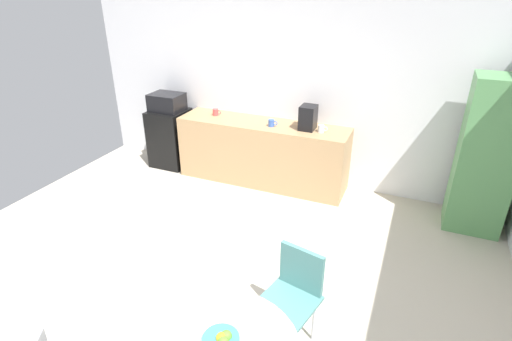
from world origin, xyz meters
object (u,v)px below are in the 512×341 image
object	(u,v)px
chair_teal	(295,287)
mug_white	(216,112)
mug_green	(272,123)
coffee_maker	(308,118)
locker_cabinet	(487,157)
mug_red	(321,129)
microwave	(167,102)
mini_fridge	(170,138)
fruit_bowl	(222,341)

from	to	relation	value
chair_teal	mug_white	world-z (taller)	mug_white
mug_green	coffee_maker	size ratio (longest dim) A/B	0.40
locker_cabinet	mug_red	bearing A→B (deg)	178.19
mug_white	mug_red	bearing A→B (deg)	-3.02
microwave	mini_fridge	bearing A→B (deg)	0.00
mini_fridge	coffee_maker	distance (m)	2.28
fruit_bowl	mug_green	size ratio (longest dim) A/B	1.75
chair_teal	mug_red	distance (m)	2.56
mug_white	mug_green	distance (m)	0.93
microwave	fruit_bowl	size ratio (longest dim) A/B	2.13
mug_green	coffee_maker	world-z (taller)	coffee_maker
mug_red	mini_fridge	bearing A→B (deg)	179.05
mini_fridge	chair_teal	size ratio (longest dim) A/B	1.07
mini_fridge	mug_red	world-z (taller)	mug_red
locker_cabinet	mug_red	xyz separation A→B (m)	(-1.91, 0.06, 0.04)
locker_cabinet	coffee_maker	bearing A→B (deg)	177.28
mug_green	coffee_maker	distance (m)	0.50
mini_fridge	mug_red	distance (m)	2.45
fruit_bowl	mug_red	distance (m)	3.37
chair_teal	mug_green	world-z (taller)	mug_green
microwave	mug_white	world-z (taller)	microwave
mug_white	coffee_maker	world-z (taller)	coffee_maker
mini_fridge	mug_green	distance (m)	1.80
mini_fridge	mug_white	distance (m)	0.95
chair_teal	microwave	bearing A→B (deg)	138.68
microwave	locker_cabinet	distance (m)	4.31
microwave	chair_teal	distance (m)	3.84
microwave	chair_teal	xyz separation A→B (m)	(2.86, -2.52, -0.49)
locker_cabinet	mug_white	xyz separation A→B (m)	(-3.50, 0.14, 0.04)
chair_teal	coffee_maker	xyz separation A→B (m)	(-0.66, 2.52, 0.54)
locker_cabinet	mug_green	size ratio (longest dim) A/B	14.01
microwave	mug_green	bearing A→B (deg)	-2.76
locker_cabinet	chair_teal	xyz separation A→B (m)	(-1.45, -2.42, -0.38)
mug_red	mug_green	bearing A→B (deg)	-176.31
mug_white	mug_green	xyz separation A→B (m)	(0.92, -0.13, 0.00)
mug_white	mug_red	xyz separation A→B (m)	(1.59, -0.08, 0.00)
locker_cabinet	chair_teal	distance (m)	2.84
fruit_bowl	mug_green	distance (m)	3.45
microwave	mug_white	bearing A→B (deg)	3.14
locker_cabinet	fruit_bowl	world-z (taller)	locker_cabinet
mini_fridge	mug_green	xyz separation A→B (m)	(1.72, -0.08, 0.50)
microwave	coffee_maker	bearing A→B (deg)	0.00
mini_fridge	mug_red	size ratio (longest dim) A/B	6.87
microwave	coffee_maker	world-z (taller)	coffee_maker
mug_white	microwave	bearing A→B (deg)	-176.86
mug_white	coffee_maker	size ratio (longest dim) A/B	0.40
chair_teal	mug_red	world-z (taller)	mug_red
mug_white	mug_green	world-z (taller)	same
fruit_bowl	mug_green	xyz separation A→B (m)	(-0.96, 3.31, 0.18)
microwave	mug_red	world-z (taller)	microwave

